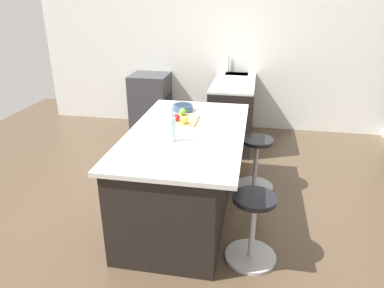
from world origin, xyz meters
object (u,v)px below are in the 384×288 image
object	(u,v)px
stool_by_window	(256,165)
apple_yellow	(185,120)
cutting_board	(186,120)
apple_red	(176,117)
apple_green	(183,112)
oven_range	(151,101)
fruit_bowl	(183,107)
kitchen_island	(183,172)
stool_middle	(252,230)
water_bottle	(172,128)

from	to	relation	value
stool_by_window	apple_yellow	distance (m)	1.10
stool_by_window	cutting_board	xyz separation A→B (m)	(0.34, -0.75, 0.62)
apple_yellow	apple_red	bearing A→B (deg)	-124.03
apple_green	apple_yellow	world-z (taller)	apple_green
oven_range	apple_red	bearing A→B (deg)	23.28
stool_by_window	cutting_board	bearing A→B (deg)	-65.38
cutting_board	fruit_bowl	distance (m)	0.35
stool_by_window	oven_range	bearing A→B (deg)	-135.10
stool_by_window	apple_green	xyz separation A→B (m)	(0.23, -0.80, 0.67)
fruit_bowl	stool_by_window	bearing A→B (deg)	90.78
kitchen_island	apple_green	world-z (taller)	apple_green
oven_range	apple_green	xyz separation A→B (m)	(2.00, 0.97, 0.51)
kitchen_island	stool_by_window	distance (m)	0.97
kitchen_island	stool_by_window	bearing A→B (deg)	130.42
apple_green	apple_red	xyz separation A→B (m)	(0.19, -0.03, -0.00)
kitchen_island	stool_middle	xyz separation A→B (m)	(0.62, 0.73, -0.17)
apple_green	water_bottle	xyz separation A→B (m)	(0.67, 0.05, 0.06)
oven_range	cutting_board	world-z (taller)	cutting_board
cutting_board	oven_range	bearing A→B (deg)	-154.20
apple_yellow	stool_by_window	bearing A→B (deg)	123.53
oven_range	kitchen_island	size ratio (longest dim) A/B	0.46
apple_green	fruit_bowl	bearing A→B (deg)	-168.43
apple_red	water_bottle	distance (m)	0.49
apple_green	stool_middle	bearing A→B (deg)	38.47
apple_red	apple_green	bearing A→B (deg)	171.92
stool_middle	water_bottle	size ratio (longest dim) A/B	1.97
apple_red	apple_yellow	world-z (taller)	same
oven_range	apple_red	size ratio (longest dim) A/B	12.08
oven_range	apple_yellow	bearing A→B (deg)	24.79
oven_range	stool_middle	distance (m)	3.49
stool_by_window	apple_green	size ratio (longest dim) A/B	8.10
apple_red	oven_range	bearing A→B (deg)	-156.72
apple_red	apple_yellow	distance (m)	0.12
cutting_board	apple_yellow	distance (m)	0.15
stool_middle	apple_red	bearing A→B (deg)	-134.83
cutting_board	apple_green	distance (m)	0.13
apple_yellow	fruit_bowl	distance (m)	0.48
kitchen_island	apple_yellow	xyz separation A→B (m)	(-0.14, -0.00, 0.50)
apple_yellow	water_bottle	size ratio (longest dim) A/B	0.24
apple_red	apple_yellow	size ratio (longest dim) A/B	1.00
apple_red	kitchen_island	bearing A→B (deg)	26.41
apple_green	cutting_board	bearing A→B (deg)	25.97
stool_by_window	water_bottle	world-z (taller)	water_bottle
apple_yellow	water_bottle	xyz separation A→B (m)	(0.41, -0.03, 0.07)
apple_yellow	water_bottle	distance (m)	0.42
apple_red	cutting_board	bearing A→B (deg)	131.70
stool_by_window	apple_green	bearing A→B (deg)	-74.06
stool_middle	cutting_board	size ratio (longest dim) A/B	1.71
cutting_board	apple_red	world-z (taller)	apple_red
kitchen_island	apple_red	distance (m)	0.55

